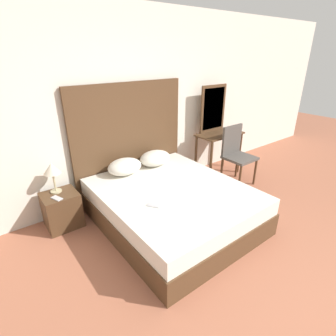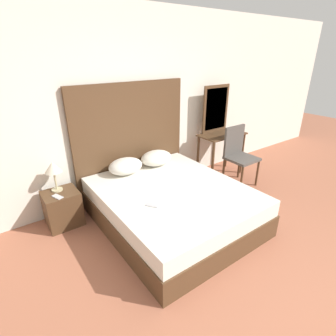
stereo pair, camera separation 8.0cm
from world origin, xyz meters
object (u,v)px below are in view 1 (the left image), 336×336
phone_on_bed (154,205)px  vanity_desk (219,142)px  phone_on_nightstand (57,198)px  nightstand (62,210)px  table_lamp (52,170)px  bed (173,206)px  chair (236,151)px

phone_on_bed → vanity_desk: vanity_desk is taller
phone_on_nightstand → vanity_desk: 2.82m
nightstand → vanity_desk: (2.77, -0.13, 0.38)m
table_lamp → phone_on_nightstand: bearing=-104.3°
phone_on_nightstand → bed: bearing=-29.9°
nightstand → phone_on_nightstand: size_ratio=2.83×
nightstand → chair: 2.82m
nightstand → phone_on_nightstand: bearing=-118.7°
table_lamp → vanity_desk: 2.79m
nightstand → vanity_desk: vanity_desk is taller
bed → table_lamp: size_ratio=5.12×
table_lamp → vanity_desk: bearing=-4.2°
vanity_desk → chair: chair is taller
vanity_desk → chair: bearing=-92.1°
bed → phone_on_nightstand: bearing=150.1°
bed → nightstand: bed is taller
phone_on_bed → nightstand: size_ratio=0.35×
phone_on_bed → chair: size_ratio=0.17×
table_lamp → nightstand: bearing=-83.7°
table_lamp → phone_on_nightstand: size_ratio=2.37×
bed → phone_on_bed: size_ratio=12.23×
table_lamp → chair: size_ratio=0.40×
phone_on_nightstand → vanity_desk: vanity_desk is taller
phone_on_nightstand → table_lamp: bearing=75.7°
nightstand → table_lamp: 0.54m
phone_on_nightstand → vanity_desk: bearing=-0.6°
phone_on_bed → chair: (2.00, 0.47, 0.06)m
bed → chair: bearing=10.1°
nightstand → table_lamp: (-0.01, 0.08, 0.54)m
nightstand → vanity_desk: size_ratio=0.56×
table_lamp → vanity_desk: table_lamp is taller
phone_on_nightstand → chair: 2.84m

